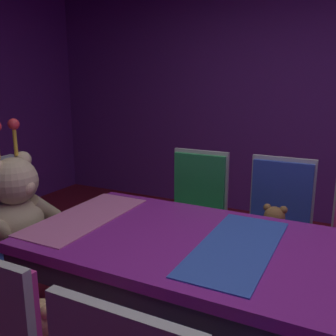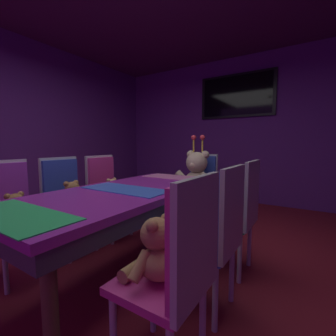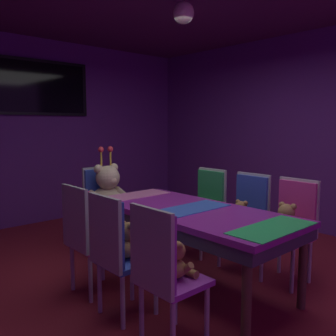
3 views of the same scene
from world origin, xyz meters
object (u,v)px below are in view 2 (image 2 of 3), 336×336
Objects in this scene: teddy_left_2 at (113,191)px; king_teddy_bear at (196,175)px; chair_left_0 at (8,206)px; chair_right_2 at (242,206)px; throne_chair at (201,182)px; teddy_left_0 at (16,211)px; wall_tv at (236,96)px; teddy_right_1 at (200,226)px; chair_left_2 at (105,187)px; chair_right_1 at (220,226)px; teddy_right_0 at (156,252)px; banquet_table at (125,200)px; chair_left_1 at (64,195)px; chair_right_0 at (182,260)px; teddy_left_1 at (73,197)px.

teddy_left_2 is 0.35× the size of king_teddy_bear.
chair_right_2 is at bearing 32.88° from chair_left_0.
throne_chair is (0.68, 1.04, 0.03)m from teddy_left_2.
chair_left_0 is 3.44× the size of teddy_left_0.
teddy_left_2 is 0.20× the size of wall_tv.
teddy_right_1 is 1.58m from king_teddy_bear.
king_teddy_bear is at bearing 52.13° from teddy_left_2.
throne_chair is (0.82, 1.04, 0.00)m from chair_left_2.
chair_right_1 is at bearing -17.82° from chair_left_2.
teddy_right_0 is at bearing 75.05° from chair_right_1.
teddy_right_0 is 4.00m from wall_tv.
teddy_left_0 is 1.06m from chair_left_2.
chair_right_2 is at bearing 33.00° from banquet_table.
chair_left_2 is at bearing -38.36° from throne_chair.
teddy_left_2 is at bearing 0.00° from chair_left_2.
king_teddy_bear is at bearing 66.33° from chair_left_0.
teddy_right_1 is (0.71, -0.03, -0.08)m from banquet_table.
throne_chair is at bearing 68.01° from chair_left_0.
chair_left_1 and chair_right_2 have the same top height.
chair_right_2 is at bearing -88.87° from chair_right_0.
teddy_left_2 is 1.24m from throne_chair.
throne_chair is (-0.85, 1.57, 0.00)m from chair_right_1.
chair_left_0 reaches higher than teddy_left_1.
wall_tv is (0.00, 3.11, 1.40)m from banquet_table.
chair_left_0 is 1.06m from teddy_left_2.
chair_left_1 is 1.00× the size of throne_chair.
chair_right_0 and chair_right_2 have the same top height.
teddy_right_0 is 2.06m from king_teddy_bear.
teddy_left_2 is at bearing -33.20° from throne_chair.
banquet_table is at bearing -90.00° from wall_tv.
king_teddy_bear reaches higher than teddy_right_0.
chair_right_2 is at bearing 1.19° from chair_left_2.
chair_left_1 is at bearing -0.69° from teddy_right_1.
teddy_right_0 is (1.42, -0.54, 0.01)m from teddy_left_1.
throne_chair is (-0.83, 1.00, 0.00)m from chair_right_2.
chair_right_2 is 1.19m from king_teddy_bear.
throne_chair is at bearing 71.46° from teddy_left_0.
chair_right_2 is at bearing 35.24° from teddy_left_0.
teddy_right_0 is at bearing -79.01° from wall_tv.
teddy_left_1 is 0.53m from chair_left_2.
chair_right_1 is (-0.01, 0.52, 0.00)m from chair_right_0.
teddy_right_0 is at bearing -19.00° from chair_left_1.
teddy_left_1 is 0.32× the size of chair_right_2.
chair_right_0 is 2.92× the size of teddy_right_0.
chair_left_0 is 2.00m from chair_right_2.
chair_left_1 is 0.52m from chair_left_2.
chair_right_0 is (1.53, -1.06, 0.03)m from teddy_left_2.
throne_chair reaches higher than teddy_right_1.
teddy_right_1 is 1.72m from throne_chair.
banquet_table is at bearing 0.67° from chair_left_1.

